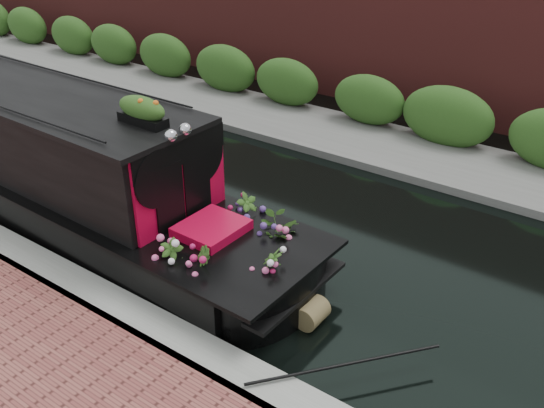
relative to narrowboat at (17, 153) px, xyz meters
The scene contains 7 objects.
ground 4.10m from the narrowboat, 26.69° to the left, with size 80.00×80.00×0.00m, color black.
near_bank_coping 3.98m from the narrowboat, 22.76° to the right, with size 40.00×0.60×0.50m, color gray.
far_bank_path 7.04m from the narrowboat, 59.18° to the left, with size 40.00×2.40×0.34m, color #62625E.
far_hedge 7.82m from the narrowboat, 62.58° to the left, with size 40.00×1.10×2.80m, color #2B531B.
far_brick_wall 9.72m from the narrowboat, 68.31° to the left, with size 40.00×1.00×8.00m, color maroon.
narrowboat is the anchor object (origin of this frame).
rope_fender 6.63m from the narrowboat, ahead, with size 0.35×0.35×0.43m, color brown.
Camera 1 is at (6.41, -7.44, 5.49)m, focal length 40.00 mm.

